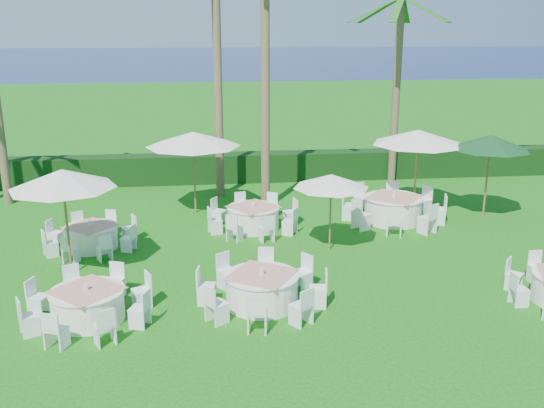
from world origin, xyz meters
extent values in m
plane|color=#12550E|center=(0.00, 0.00, 0.00)|extent=(120.00, 120.00, 0.00)
cube|color=black|center=(0.00, 12.00, 0.60)|extent=(34.00, 1.00, 1.20)
plane|color=#061A45|center=(0.00, 102.00, 0.00)|extent=(260.00, 260.00, 0.00)
cylinder|color=white|center=(-5.13, -0.41, 0.35)|extent=(1.62, 1.62, 0.70)
cylinder|color=white|center=(-5.13, -0.41, 0.71)|extent=(1.68, 1.68, 0.03)
cube|color=tan|center=(-5.13, -0.41, 0.74)|extent=(1.84, 1.84, 0.01)
cylinder|color=silver|center=(-5.13, -0.41, 0.82)|extent=(0.11, 0.11, 0.15)
cube|color=white|center=(-3.98, 0.12, 0.42)|extent=(0.52, 0.52, 0.84)
cube|color=white|center=(-4.69, 0.77, 0.42)|extent=(0.50, 0.50, 0.84)
cube|color=white|center=(-5.66, 0.73, 0.42)|extent=(0.52, 0.52, 0.84)
cube|color=white|center=(-6.31, 0.02, 0.42)|extent=(0.50, 0.50, 0.84)
cube|color=white|center=(-6.27, -0.95, 0.42)|extent=(0.52, 0.52, 0.84)
cube|color=white|center=(-5.56, -1.60, 0.42)|extent=(0.50, 0.50, 0.84)
cube|color=white|center=(-4.59, -1.56, 0.42)|extent=(0.52, 0.52, 0.84)
cube|color=white|center=(-3.94, -0.84, 0.42)|extent=(0.50, 0.50, 0.84)
cylinder|color=white|center=(-1.14, -0.07, 0.37)|extent=(1.71, 1.71, 0.74)
cylinder|color=white|center=(-1.14, -0.07, 0.75)|extent=(1.78, 1.78, 0.03)
cube|color=tan|center=(-1.14, -0.07, 0.78)|extent=(1.90, 1.90, 0.01)
cylinder|color=silver|center=(-1.14, -0.07, 0.86)|extent=(0.12, 0.12, 0.16)
cube|color=white|center=(-0.06, 0.71, 0.44)|extent=(0.58, 0.58, 0.89)
cube|color=white|center=(-0.92, 1.25, 0.44)|extent=(0.48, 0.48, 0.89)
cube|color=white|center=(-1.92, 1.02, 0.44)|extent=(0.58, 0.58, 0.89)
cube|color=white|center=(-2.46, 0.16, 0.44)|extent=(0.48, 0.48, 0.89)
cube|color=white|center=(-2.23, -0.84, 0.44)|extent=(0.58, 0.58, 0.89)
cube|color=white|center=(-1.37, -1.38, 0.44)|extent=(0.48, 0.48, 0.89)
cube|color=white|center=(-0.37, -1.15, 0.44)|extent=(0.58, 0.58, 0.89)
cube|color=white|center=(0.17, -0.29, 0.44)|extent=(0.48, 0.48, 0.89)
cube|color=white|center=(6.11, 0.48, 0.40)|extent=(0.39, 0.39, 0.80)
cube|color=white|center=(5.27, 0.10, 0.40)|extent=(0.53, 0.53, 0.80)
cube|color=white|center=(4.96, -0.76, 0.40)|extent=(0.39, 0.39, 0.80)
cylinder|color=white|center=(-5.86, 4.33, 0.33)|extent=(1.52, 1.52, 0.66)
cylinder|color=white|center=(-5.86, 4.33, 0.67)|extent=(1.59, 1.59, 0.03)
cube|color=tan|center=(-5.86, 4.33, 0.70)|extent=(1.73, 1.73, 0.01)
cylinder|color=silver|center=(-5.86, 4.33, 0.78)|extent=(0.11, 0.11, 0.14)
cube|color=white|center=(-4.79, 4.87, 0.40)|extent=(0.50, 0.50, 0.79)
cube|color=white|center=(-5.49, 5.47, 0.40)|extent=(0.47, 0.47, 0.79)
cube|color=white|center=(-6.40, 5.40, 0.40)|extent=(0.50, 0.50, 0.79)
cube|color=white|center=(-6.99, 4.70, 0.40)|extent=(0.47, 0.47, 0.79)
cube|color=white|center=(-6.92, 3.80, 0.40)|extent=(0.50, 0.50, 0.79)
cube|color=white|center=(-6.23, 3.20, 0.40)|extent=(0.47, 0.47, 0.79)
cube|color=white|center=(-5.32, 3.27, 0.40)|extent=(0.50, 0.50, 0.79)
cube|color=white|center=(-4.72, 3.97, 0.40)|extent=(0.47, 0.47, 0.79)
cylinder|color=white|center=(-0.88, 5.59, 0.36)|extent=(1.66, 1.66, 0.72)
cylinder|color=white|center=(-0.88, 5.59, 0.73)|extent=(1.73, 1.73, 0.03)
cube|color=tan|center=(-0.88, 5.59, 0.76)|extent=(1.87, 1.87, 0.01)
cylinder|color=silver|center=(-0.88, 5.59, 0.84)|extent=(0.12, 0.12, 0.15)
cube|color=white|center=(0.38, 5.89, 0.43)|extent=(0.49, 0.49, 0.86)
cube|color=white|center=(-0.20, 6.69, 0.43)|extent=(0.55, 0.55, 0.86)
cube|color=white|center=(-1.18, 6.85, 0.43)|extent=(0.49, 0.49, 0.86)
cube|color=white|center=(-1.98, 6.26, 0.43)|extent=(0.55, 0.55, 0.86)
cube|color=white|center=(-2.14, 5.28, 0.43)|extent=(0.49, 0.49, 0.86)
cube|color=white|center=(-1.55, 4.48, 0.43)|extent=(0.55, 0.55, 0.86)
cube|color=white|center=(-0.57, 4.33, 0.43)|extent=(0.49, 0.49, 0.86)
cube|color=white|center=(0.23, 4.91, 0.43)|extent=(0.55, 0.55, 0.86)
cylinder|color=white|center=(3.91, 5.84, 0.41)|extent=(1.91, 1.91, 0.83)
cylinder|color=white|center=(3.91, 5.84, 0.84)|extent=(1.99, 1.99, 0.03)
cube|color=tan|center=(3.91, 5.84, 0.86)|extent=(2.17, 2.17, 0.01)
cylinder|color=silver|center=(3.91, 5.84, 0.95)|extent=(0.13, 0.13, 0.18)
cube|color=white|center=(5.22, 6.57, 0.50)|extent=(0.63, 0.63, 1.00)
cube|color=white|center=(4.33, 7.28, 0.50)|extent=(0.58, 0.58, 1.00)
cube|color=white|center=(3.19, 7.15, 0.50)|extent=(0.63, 0.63, 1.00)
cube|color=white|center=(2.48, 6.26, 0.50)|extent=(0.58, 0.58, 1.00)
cube|color=white|center=(2.61, 5.12, 0.50)|extent=(0.63, 0.63, 1.00)
cube|color=white|center=(3.50, 4.41, 0.50)|extent=(0.58, 0.58, 1.00)
cube|color=white|center=(4.64, 4.54, 0.50)|extent=(0.63, 0.63, 1.00)
cube|color=white|center=(5.35, 5.43, 0.50)|extent=(0.58, 0.58, 1.00)
cylinder|color=brown|center=(-6.06, 2.39, 1.39)|extent=(0.07, 0.07, 2.77)
cone|color=silver|center=(-6.06, 2.39, 2.64)|extent=(2.76, 2.76, 0.50)
sphere|color=brown|center=(-6.06, 2.39, 2.81)|extent=(0.11, 0.11, 0.11)
cylinder|color=brown|center=(1.22, 3.41, 1.11)|extent=(0.05, 0.05, 2.22)
cone|color=silver|center=(1.22, 3.41, 2.11)|extent=(2.23, 2.23, 0.40)
sphere|color=brown|center=(1.22, 3.41, 2.25)|extent=(0.09, 0.09, 0.09)
cylinder|color=brown|center=(-2.78, 7.60, 1.40)|extent=(0.07, 0.07, 2.80)
cone|color=silver|center=(-2.78, 7.60, 2.66)|extent=(3.30, 3.30, 0.50)
sphere|color=brown|center=(-2.78, 7.60, 2.84)|extent=(0.11, 0.11, 0.11)
cylinder|color=brown|center=(5.02, 6.92, 1.42)|extent=(0.07, 0.07, 2.84)
cone|color=silver|center=(5.02, 6.92, 2.70)|extent=(3.22, 3.22, 0.51)
sphere|color=brown|center=(5.02, 6.92, 2.87)|extent=(0.11, 0.11, 0.11)
cylinder|color=brown|center=(7.17, 5.89, 1.40)|extent=(0.07, 0.07, 2.80)
cone|color=#11401D|center=(7.17, 5.89, 2.66)|extent=(2.64, 2.64, 0.50)
sphere|color=brown|center=(7.17, 5.89, 2.83)|extent=(0.11, 0.11, 0.11)
cylinder|color=brown|center=(-1.83, 9.72, 4.60)|extent=(0.32, 0.32, 9.20)
cylinder|color=brown|center=(-0.23, 7.96, 5.24)|extent=(0.32, 0.32, 10.47)
cylinder|color=brown|center=(5.55, 11.30, 3.76)|extent=(0.32, 0.32, 7.51)
cube|color=#1B5916|center=(6.64, 11.39, 7.03)|extent=(2.22, 0.46, 1.00)
cube|color=#1B5916|center=(6.02, 12.29, 7.03)|extent=(1.19, 2.11, 1.00)
cube|color=#1B5916|center=(4.93, 12.20, 7.03)|extent=(1.49, 1.97, 1.00)
cube|color=#1B5916|center=(4.46, 11.21, 7.03)|extent=(2.22, 0.46, 1.00)
cube|color=#1B5916|center=(5.08, 10.31, 7.03)|extent=(1.19, 2.11, 1.00)
cube|color=#1B5916|center=(6.18, 10.40, 7.03)|extent=(1.49, 1.97, 1.00)
camera|label=1|loc=(-2.39, -13.26, 6.43)|focal=40.00mm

